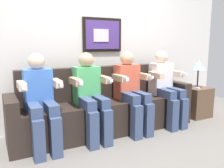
{
  "coord_description": "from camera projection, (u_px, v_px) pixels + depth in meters",
  "views": [
    {
      "loc": [
        -1.39,
        -2.49,
        1.22
      ],
      "look_at": [
        0.0,
        0.15,
        0.7
      ],
      "focal_mm": 37.15,
      "sensor_mm": 36.0,
      "label": 1
    }
  ],
  "objects": [
    {
      "name": "table_lamp",
      "position": [
        198.0,
        66.0,
        3.78
      ],
      "size": [
        0.22,
        0.22,
        0.46
      ],
      "color": "#333338",
      "rests_on": "side_table_right"
    },
    {
      "name": "side_table_right",
      "position": [
        196.0,
        102.0,
        3.92
      ],
      "size": [
        0.4,
        0.4,
        0.5
      ],
      "color": "brown",
      "rests_on": "ground_plane"
    },
    {
      "name": "back_wall_assembly",
      "position": [
        93.0,
        38.0,
        3.46
      ],
      "size": [
        4.99,
        0.1,
        2.6
      ],
      "color": "silver",
      "rests_on": "ground_plane"
    },
    {
      "name": "person_left_center",
      "position": [
        90.0,
        93.0,
        2.91
      ],
      "size": [
        0.46,
        0.56,
        1.11
      ],
      "color": "#4CB266",
      "rests_on": "ground_plane"
    },
    {
      "name": "ground_plane",
      "position": [
        117.0,
        139.0,
        3.01
      ],
      "size": [
        6.48,
        6.48,
        0.0
      ],
      "primitive_type": "plane",
      "color": "#66605B"
    },
    {
      "name": "spare_remote_on_table",
      "position": [
        197.0,
        88.0,
        3.77
      ],
      "size": [
        0.04,
        0.13,
        0.02
      ],
      "primitive_type": "cube",
      "color": "white",
      "rests_on": "side_table_right"
    },
    {
      "name": "person_right_center",
      "position": [
        131.0,
        89.0,
        3.19
      ],
      "size": [
        0.46,
        0.56,
        1.11
      ],
      "color": "#D8593F",
      "rests_on": "ground_plane"
    },
    {
      "name": "person_rightmost",
      "position": [
        166.0,
        85.0,
        3.47
      ],
      "size": [
        0.46,
        0.56,
        1.11
      ],
      "color": "white",
      "rests_on": "ground_plane"
    },
    {
      "name": "couch",
      "position": [
        106.0,
        109.0,
        3.24
      ],
      "size": [
        2.59,
        0.58,
        0.9
      ],
      "color": "#2D231E",
      "rests_on": "ground_plane"
    },
    {
      "name": "person_leftmost",
      "position": [
        40.0,
        98.0,
        2.63
      ],
      "size": [
        0.46,
        0.56,
        1.11
      ],
      "color": "#3F72CC",
      "rests_on": "ground_plane"
    }
  ]
}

